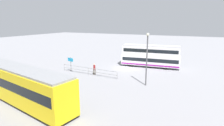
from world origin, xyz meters
TOP-DOWN VIEW (x-y plane):
  - ground_plane at (0.00, 0.00)m, footprint 160.00×160.00m
  - double_decker_bus at (-3.74, -2.78)m, footprint 10.36×3.46m
  - tram_yellow at (4.46, 17.29)m, footprint 14.35×5.06m
  - pedestrian_near_railing at (2.80, 5.77)m, footprint 0.39×0.39m
  - pedestrian_railing at (3.61, 6.14)m, footprint 9.89×0.51m
  - info_sign at (7.05, 6.06)m, footprint 1.25×0.39m
  - street_lamp at (-5.63, 7.09)m, footprint 0.36×0.36m

SIDE VIEW (x-z plane):
  - ground_plane at x=0.00m, z-range 0.00..0.00m
  - pedestrian_railing at x=3.61m, z-range 0.21..1.29m
  - pedestrian_near_railing at x=2.80m, z-range 0.14..1.87m
  - info_sign at x=7.05m, z-range 0.49..2.88m
  - tram_yellow at x=4.46m, z-range 0.07..3.70m
  - double_decker_bus at x=-3.74m, z-range 0.03..3.96m
  - street_lamp at x=-5.63m, z-range 0.58..7.24m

